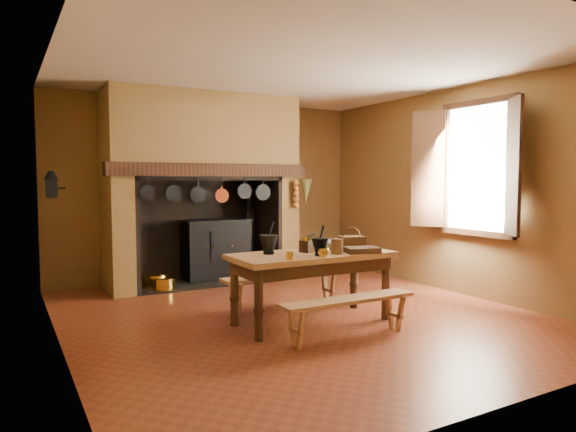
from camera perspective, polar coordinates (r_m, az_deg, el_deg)
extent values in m
plane|color=maroon|center=(6.00, 1.18, -10.92)|extent=(5.50, 5.50, 0.00)
plane|color=silver|center=(5.93, 1.22, 16.23)|extent=(5.50, 5.50, 0.00)
cube|color=brown|center=(8.28, -8.53, 2.96)|extent=(5.00, 0.02, 2.80)
cube|color=brown|center=(5.01, -24.25, 2.00)|extent=(0.02, 5.50, 2.80)
cube|color=brown|center=(7.39, 18.16, 2.69)|extent=(0.02, 5.50, 2.80)
cube|color=brown|center=(3.70, 23.40, 1.45)|extent=(5.00, 0.02, 2.80)
cube|color=brown|center=(7.42, -18.54, 2.68)|extent=(0.30, 0.90, 2.80)
cube|color=brown|center=(8.27, -1.24, 3.00)|extent=(0.30, 0.90, 2.80)
cube|color=brown|center=(7.78, -9.49, 8.78)|extent=(2.20, 0.90, 1.20)
cube|color=black|center=(7.38, -8.38, 5.09)|extent=(2.95, 0.22, 0.18)
cube|color=black|center=(8.18, -10.38, -1.28)|extent=(2.20, 0.06, 1.60)
cube|color=black|center=(7.90, -9.31, -7.24)|extent=(2.20, 0.90, 0.02)
cube|color=black|center=(8.06, -8.03, -3.84)|extent=(1.00, 0.50, 0.90)
cube|color=black|center=(7.99, -8.02, -0.52)|extent=(1.04, 0.54, 0.04)
cube|color=black|center=(7.80, -7.35, -3.35)|extent=(0.35, 0.02, 0.45)
cylinder|color=black|center=(8.20, -4.51, 1.94)|extent=(0.10, 0.10, 0.70)
cylinder|color=gold|center=(7.73, -8.32, -3.43)|extent=(0.03, 0.03, 0.03)
cylinder|color=gold|center=(7.84, -6.27, -3.30)|extent=(0.03, 0.03, 0.03)
cylinder|color=gold|center=(7.67, -14.62, -6.98)|extent=(0.40, 0.40, 0.20)
cylinder|color=gold|center=(7.45, -13.75, -7.37)|extent=(0.34, 0.34, 0.18)
cube|color=black|center=(7.72, -16.26, -7.09)|extent=(0.18, 0.18, 0.16)
cone|color=brown|center=(7.94, 1.97, 2.82)|extent=(0.20, 0.20, 0.35)
cube|color=white|center=(7.11, 20.49, 5.01)|extent=(0.02, 1.00, 1.60)
cube|color=black|center=(7.15, 20.50, 11.76)|extent=(0.08, 1.16, 0.08)
cube|color=black|center=(7.12, 20.17, -1.76)|extent=(0.08, 1.16, 0.08)
cube|color=black|center=(6.50, 23.77, 5.04)|extent=(0.29, 0.39, 1.60)
cube|color=black|center=(7.40, 15.29, 5.07)|extent=(0.29, 0.39, 1.60)
cube|color=black|center=(6.56, -24.79, 2.81)|extent=(0.12, 0.12, 0.22)
cone|color=black|center=(6.56, -24.83, 4.12)|extent=(0.16, 0.16, 0.10)
cylinder|color=black|center=(6.57, -24.01, 2.84)|extent=(0.12, 0.02, 0.02)
cube|color=#A67D4C|center=(5.55, 2.67, -4.41)|extent=(1.76, 0.78, 0.06)
cube|color=black|center=(5.56, 2.66, -5.40)|extent=(1.64, 0.66, 0.14)
cylinder|color=black|center=(4.99, -3.26, -9.81)|extent=(0.09, 0.09, 0.70)
cylinder|color=black|center=(5.84, 10.79, -7.86)|extent=(0.09, 0.09, 0.70)
cylinder|color=black|center=(5.51, -5.98, -8.51)|extent=(0.09, 0.09, 0.70)
cylinder|color=black|center=(6.29, 7.32, -6.96)|extent=(0.09, 0.09, 0.70)
cube|color=#A67D4C|center=(5.06, 6.74, -9.22)|extent=(1.44, 0.25, 0.04)
cube|color=#A67D4C|center=(6.12, -0.38, -6.62)|extent=(1.55, 0.27, 0.04)
cylinder|color=black|center=(5.45, -2.15, -4.05)|extent=(0.12, 0.12, 0.04)
cone|color=black|center=(5.44, -2.15, -3.00)|extent=(0.20, 0.20, 0.17)
cylinder|color=black|center=(5.44, -1.93, -1.49)|extent=(0.08, 0.04, 0.16)
cylinder|color=black|center=(5.34, 3.57, -4.25)|extent=(0.11, 0.11, 0.03)
cone|color=black|center=(5.33, 3.57, -3.27)|extent=(0.18, 0.18, 0.15)
cylinder|color=black|center=(5.32, 3.77, -1.87)|extent=(0.07, 0.04, 0.15)
cube|color=black|center=(5.58, 2.15, -3.39)|extent=(0.16, 0.16, 0.13)
cylinder|color=gold|center=(5.57, 2.15, -2.56)|extent=(0.10, 0.10, 0.03)
cylinder|color=black|center=(5.59, 2.62, -2.15)|extent=(0.11, 0.05, 0.04)
cylinder|color=gold|center=(5.04, 0.18, -4.46)|extent=(0.09, 0.09, 0.08)
cylinder|color=gold|center=(5.66, 2.16, -3.49)|extent=(0.08, 0.08, 0.09)
imported|color=#B2AB89|center=(5.90, 5.17, -3.20)|extent=(0.43, 0.43, 0.09)
cylinder|color=brown|center=(5.47, 5.47, -3.38)|extent=(0.14, 0.14, 0.16)
cylinder|color=beige|center=(5.76, 4.19, -3.18)|extent=(0.09, 0.09, 0.13)
cube|color=#543119|center=(5.83, 7.07, -2.98)|extent=(0.31, 0.26, 0.15)
torus|color=#543119|center=(5.83, 7.07, -2.24)|extent=(0.21, 0.08, 0.22)
cube|color=black|center=(5.60, 8.19, -3.75)|extent=(0.41, 0.34, 0.06)
imported|color=gold|center=(5.25, 3.96, -4.08)|extent=(0.15, 0.15, 0.09)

